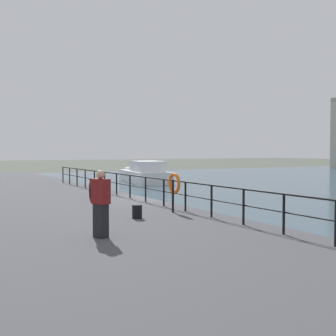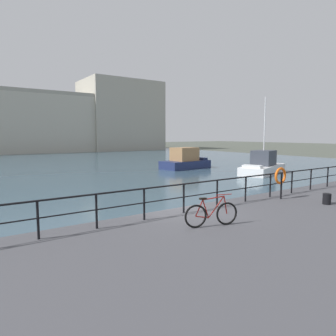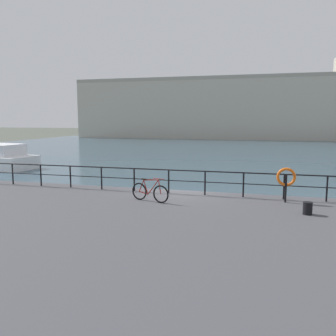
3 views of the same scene
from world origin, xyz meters
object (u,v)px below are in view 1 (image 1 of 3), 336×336
moored_blue_motorboat (145,174)px  parked_bicycle (90,191)px  standing_person (101,203)px  mooring_bollard (137,212)px  life_ring_stand (174,185)px

moored_blue_motorboat → parked_bicycle: bearing=156.2°
moored_blue_motorboat → standing_person: standing_person is taller
mooring_bollard → life_ring_stand: (-0.64, 1.74, 0.75)m
moored_blue_motorboat → parked_bicycle: 20.29m
moored_blue_motorboat → mooring_bollard: moored_blue_motorboat is taller
mooring_bollard → standing_person: size_ratio=0.26×
parked_bicycle → life_ring_stand: 5.48m
standing_person → life_ring_stand: bearing=-162.3°
parked_bicycle → standing_person: (8.30, -2.51, 0.47)m
life_ring_stand → mooring_bollard: bearing=-69.7°
moored_blue_motorboat → parked_bicycle: moored_blue_motorboat is taller
mooring_bollard → standing_person: 3.22m
mooring_bollard → life_ring_stand: bearing=110.3°
parked_bicycle → mooring_bollard: size_ratio=3.89×
moored_blue_motorboat → mooring_bollard: 25.67m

